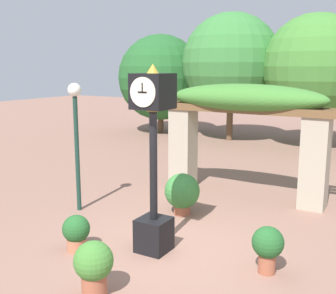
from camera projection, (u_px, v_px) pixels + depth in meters
ground_plane at (170, 249)px, 7.68m from camera, size 60.00×60.00×0.00m
pedestal_clock at (153, 157)px, 7.31m from camera, size 0.60×0.65×3.33m
pergola at (245, 116)px, 10.41m from camera, size 4.66×1.19×2.86m
potted_plant_near_left at (94, 265)px, 6.05m from camera, size 0.58×0.58×0.83m
potted_plant_near_right at (76, 232)px, 7.57m from camera, size 0.50×0.50×0.66m
potted_plant_far_left at (182, 192)px, 9.40m from camera, size 0.79×0.79×0.94m
potted_plant_far_right at (268, 246)px, 6.73m from camera, size 0.52×0.52×0.78m
lamp_post at (76, 122)px, 9.40m from camera, size 0.30×0.30×2.93m
tree_line at (317, 71)px, 16.75m from camera, size 19.27×4.61×5.58m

